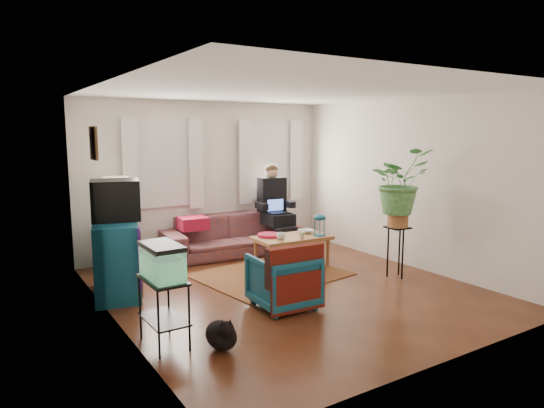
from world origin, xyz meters
TOP-DOWN VIEW (x-y plane):
  - floor at (0.00, 0.00)m, footprint 4.50×5.00m
  - ceiling at (0.00, 0.00)m, footprint 4.50×5.00m
  - wall_back at (0.00, 2.50)m, footprint 4.50×0.01m
  - wall_front at (0.00, -2.50)m, footprint 4.50×0.01m
  - wall_left at (-2.25, 0.00)m, footprint 0.01×5.00m
  - wall_right at (2.25, 0.00)m, footprint 0.01×5.00m
  - window_left at (-0.80, 2.48)m, footprint 1.08×0.04m
  - window_right at (1.25, 2.48)m, footprint 1.08×0.04m
  - curtains_left at (-0.80, 2.40)m, footprint 1.36×0.06m
  - curtains_right at (1.25, 2.40)m, footprint 1.36×0.06m
  - picture_frame at (-2.21, 0.85)m, footprint 0.04×0.32m
  - area_rug at (0.14, 0.66)m, footprint 2.20×1.86m
  - sofa at (0.21, 2.05)m, footprint 2.40×1.12m
  - seated_person at (1.05, 1.98)m, footprint 0.64×0.76m
  - side_table at (-1.65, 2.20)m, footprint 0.59×0.59m
  - table_lamp at (-1.65, 2.20)m, footprint 0.44×0.44m
  - dresser at (-1.99, 0.98)m, footprint 0.77×1.17m
  - crt_tv at (-1.94, 1.08)m, footprint 0.70×0.66m
  - aquarium_stand at (-2.00, -0.79)m, footprint 0.35×0.61m
  - aquarium at (-2.00, -0.79)m, footprint 0.31×0.55m
  - black_cat at (-1.58, -1.19)m, footprint 0.35×0.46m
  - armchair at (-0.43, -0.53)m, footprint 0.73×0.69m
  - serape_throw at (-0.44, -0.81)m, footprint 0.73×0.20m
  - coffee_table at (0.66, 0.87)m, footprint 1.20×0.70m
  - cup_a at (0.39, 0.78)m, footprint 0.14×0.14m
  - cup_b at (0.71, 0.67)m, footprint 0.11×0.11m
  - bowl at (0.99, 0.96)m, footprint 0.24×0.24m
  - snack_tray at (0.35, 1.04)m, footprint 0.38×0.38m
  - birdcage at (1.06, 0.69)m, footprint 0.20×0.20m
  - plant_stand at (1.63, -0.38)m, footprint 0.34×0.34m
  - potted_plant at (1.63, -0.38)m, footprint 0.90×0.80m

SIDE VIEW (x-z plane):
  - floor at x=0.00m, z-range -0.01..0.01m
  - area_rug at x=0.14m, z-range 0.00..0.01m
  - black_cat at x=-1.58m, z-range 0.00..0.36m
  - coffee_table at x=0.66m, z-range 0.00..0.48m
  - aquarium_stand at x=-2.00m, z-range 0.00..0.67m
  - armchair at x=-0.43m, z-range 0.00..0.72m
  - plant_stand at x=1.63m, z-range 0.00..0.74m
  - side_table at x=-1.65m, z-range 0.00..0.75m
  - sofa at x=0.21m, z-range 0.00..0.91m
  - dresser at x=-1.99m, z-range 0.00..0.96m
  - snack_tray at x=0.35m, z-range 0.48..0.53m
  - serape_throw at x=-0.44m, z-range 0.21..0.80m
  - bowl at x=0.99m, z-range 0.48..0.54m
  - cup_b at x=0.71m, z-range 0.48..0.58m
  - cup_a at x=0.39m, z-range 0.48..0.59m
  - birdcage at x=1.06m, z-range 0.48..0.82m
  - seated_person at x=1.05m, z-range 0.00..1.39m
  - aquarium at x=-2.00m, z-range 0.67..1.03m
  - table_lamp at x=-1.65m, z-range 0.73..1.41m
  - crt_tv at x=-1.94m, z-range 0.96..1.48m
  - potted_plant at x=1.63m, z-range 0.78..1.72m
  - wall_back at x=0.00m, z-range 0.00..2.60m
  - wall_front at x=0.00m, z-range 0.00..2.60m
  - wall_left at x=-2.25m, z-range 0.00..2.60m
  - wall_right at x=2.25m, z-range 0.00..2.60m
  - curtains_left at x=-0.80m, z-range 0.80..2.30m
  - curtains_right at x=1.25m, z-range 0.80..2.30m
  - window_left at x=-0.80m, z-range 0.86..2.24m
  - window_right at x=1.25m, z-range 0.86..2.24m
  - picture_frame at x=-2.21m, z-range 1.75..2.15m
  - ceiling at x=0.00m, z-range 2.60..2.60m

